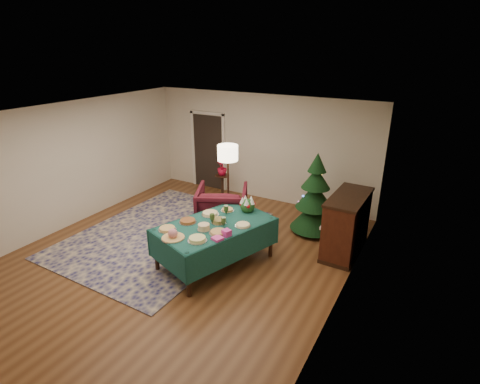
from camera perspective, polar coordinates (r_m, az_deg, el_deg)
The scene contains 26 objects.
room_shell at distance 6.77m, azimuth -10.00°, elevation -0.02°, with size 7.00×7.00×7.00m.
doorway at distance 10.42m, azimuth -4.85°, elevation 6.45°, with size 1.08×0.04×2.16m.
rug at distance 8.25m, azimuth -11.60°, elevation -6.28°, with size 3.20×4.20×0.02m, color #151751.
buffet_table at distance 6.82m, azimuth -3.84°, elevation -6.07°, with size 1.83×2.36×0.81m.
platter_0 at distance 6.62m, azimuth -11.04°, elevation -5.53°, with size 0.31×0.31×0.05m.
platter_1 at distance 6.32m, azimuth -10.19°, elevation -6.44°, with size 0.39×0.39×0.17m.
platter_2 at distance 6.20m, azimuth -6.52°, elevation -7.16°, with size 0.32×0.32×0.07m.
platter_3 at distance 6.83m, azimuth -7.97°, elevation -4.42°, with size 0.32×0.32×0.06m.
platter_4 at distance 6.52m, azimuth -5.53°, elevation -5.36°, with size 0.23×0.23×0.11m.
platter_5 at distance 6.41m, azimuth -3.32°, elevation -6.14°, with size 0.32×0.32×0.05m.
platter_6 at distance 7.08m, azimuth -4.56°, elevation -3.29°, with size 0.33×0.33×0.06m.
platter_7 at distance 6.76m, azimuth -3.25°, elevation -4.41°, with size 0.28×0.28×0.08m.
platter_8 at distance 6.64m, azimuth 0.43°, elevation -5.07°, with size 0.28×0.28×0.05m.
platter_9 at distance 7.23m, azimuth -1.93°, elevation -2.73°, with size 0.25×0.25×0.05m.
goblet_0 at distance 7.03m, azimuth -2.13°, elevation -2.75°, with size 0.09×0.09×0.19m.
goblet_1 at distance 6.58m, azimuth -2.50°, elevation -4.57°, with size 0.09×0.09×0.19m.
goblet_2 at distance 6.71m, azimuth -4.26°, elevation -4.06°, with size 0.09×0.09×0.19m.
napkin_stack at distance 6.21m, azimuth -3.46°, elevation -7.08°, with size 0.16×0.16×0.04m, color #E03EA0.
gift_box at distance 6.31m, azimuth -2.06°, elevation -6.24°, with size 0.13×0.13×0.11m, color #D73BA2.
centerpiece at distance 7.16m, azimuth 1.15°, elevation -1.91°, with size 0.29×0.29×0.33m.
armchair at distance 8.12m, azimuth -2.75°, elevation -2.16°, with size 1.04×0.98×1.07m, color #480F1A.
floor_lamp at distance 8.03m, azimuth -1.87°, elevation 5.23°, with size 0.44×0.44×1.82m.
side_table at distance 9.82m, azimuth -2.69°, elevation 0.77°, with size 0.36×0.36×0.65m.
potted_plant at distance 9.67m, azimuth -2.74°, elevation 3.29°, with size 0.25×0.44×0.25m, color red.
christmas_tree at distance 8.04m, azimuth 11.31°, elevation -0.83°, with size 1.24×1.24×1.77m.
piano at distance 7.49m, azimuth 15.88°, elevation -4.84°, with size 0.69×1.39×1.18m.
Camera 1 is at (4.05, -4.84, 3.81)m, focal length 28.00 mm.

